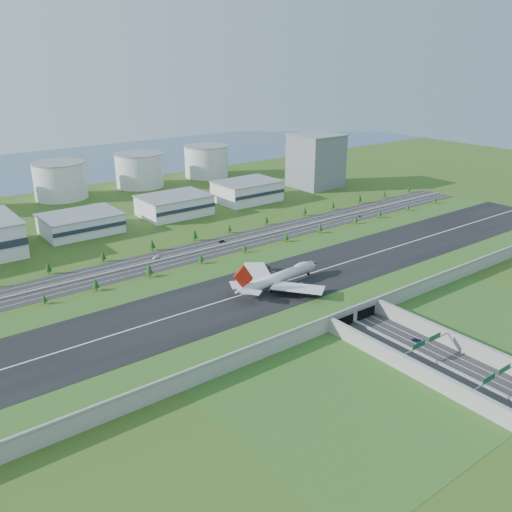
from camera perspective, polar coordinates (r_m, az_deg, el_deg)
ground at (r=328.81m, az=3.94°, el=-3.71°), size 1200.00×1200.00×0.00m
airfield_deck at (r=327.08m, az=3.97°, el=-3.06°), size 520.00×100.00×9.20m
underpass_road at (r=269.18m, az=18.18°, el=-9.80°), size 38.80×120.40×8.00m
sign_gantry_near at (r=269.55m, az=17.50°, el=-8.81°), size 38.70×0.70×9.80m
sign_gantry_far at (r=254.61m, az=23.96°, el=-11.57°), size 38.70×0.70×9.80m
north_expressway at (r=399.71m, az=-5.01°, el=0.75°), size 560.00×36.00×0.12m
tree_row at (r=400.68m, az=-5.05°, el=1.49°), size 505.82×48.74×8.50m
hangar_mid_a at (r=455.26m, az=-17.97°, el=3.27°), size 58.00×42.00×15.00m
hangar_mid_b at (r=487.71m, az=-8.59°, el=5.29°), size 58.00×42.00×17.00m
hangar_mid_c at (r=529.01m, az=-0.96°, el=6.83°), size 58.00×42.00×19.00m
office_tower at (r=588.75m, az=6.31°, el=9.91°), size 46.00×46.00×55.00m
fuel_tank_b at (r=571.19m, az=-19.92°, el=7.46°), size 50.00×50.00×35.00m
fuel_tank_c at (r=601.13m, az=-12.17°, el=8.82°), size 50.00×50.00×35.00m
fuel_tank_d at (r=641.03m, az=-5.23°, el=9.90°), size 50.00×50.00×35.00m
bay_water at (r=744.29m, az=-21.36°, el=8.70°), size 1200.00×260.00×0.06m
boeing_747 at (r=312.55m, az=2.44°, el=-2.23°), size 67.22×63.29×20.79m
car_0 at (r=272.09m, az=13.38°, el=-9.55°), size 2.85×5.01×1.61m
car_1 at (r=258.27m, az=18.73°, el=-11.93°), size 2.85×4.37×1.36m
car_2 at (r=284.67m, az=16.58°, el=-8.47°), size 3.34×5.43×1.40m
car_5 at (r=412.57m, az=-3.65°, el=1.55°), size 4.81×1.94×1.55m
car_6 at (r=485.36m, az=10.70°, el=4.15°), size 5.88×3.98×1.50m
car_7 at (r=385.46m, az=-10.55°, el=-0.16°), size 5.59×3.59×1.51m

